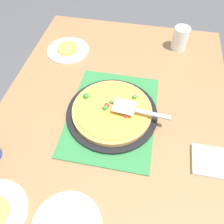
% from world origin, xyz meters
% --- Properties ---
extents(ground_plane, '(8.00, 8.00, 0.00)m').
position_xyz_m(ground_plane, '(0.00, 0.00, 0.00)').
color(ground_plane, '#4C4C51').
extents(dining_table, '(1.40, 1.00, 0.75)m').
position_xyz_m(dining_table, '(0.00, 0.00, 0.64)').
color(dining_table, olive).
rests_on(dining_table, ground_plane).
extents(placemat, '(0.48, 0.36, 0.01)m').
position_xyz_m(placemat, '(0.00, 0.00, 0.75)').
color(placemat, '#2D753D').
rests_on(placemat, dining_table).
extents(pizza_pan, '(0.38, 0.38, 0.01)m').
position_xyz_m(pizza_pan, '(0.00, 0.00, 0.76)').
color(pizza_pan, black).
rests_on(pizza_pan, placemat).
extents(pizza, '(0.33, 0.33, 0.05)m').
position_xyz_m(pizza, '(0.00, 0.00, 0.78)').
color(pizza, tan).
rests_on(pizza, pizza_pan).
extents(plate_near_left, '(0.22, 0.22, 0.01)m').
position_xyz_m(plate_near_left, '(0.37, 0.31, 0.76)').
color(plate_near_left, white).
rests_on(plate_near_left, dining_table).
extents(served_slice_left, '(0.11, 0.11, 0.02)m').
position_xyz_m(served_slice_left, '(0.37, 0.31, 0.77)').
color(served_slice_left, '#EAB747').
rests_on(served_slice_left, plate_near_left).
extents(cup_far, '(0.08, 0.08, 0.12)m').
position_xyz_m(cup_far, '(0.51, -0.27, 0.81)').
color(cup_far, white).
rests_on(cup_far, dining_table).
extents(pizza_server, '(0.08, 0.23, 0.01)m').
position_xyz_m(pizza_server, '(-0.01, -0.10, 0.82)').
color(pizza_server, silver).
rests_on(pizza_server, pizza).
extents(napkin_stack, '(0.12, 0.12, 0.02)m').
position_xyz_m(napkin_stack, '(-0.15, -0.39, 0.76)').
color(napkin_stack, white).
rests_on(napkin_stack, dining_table).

